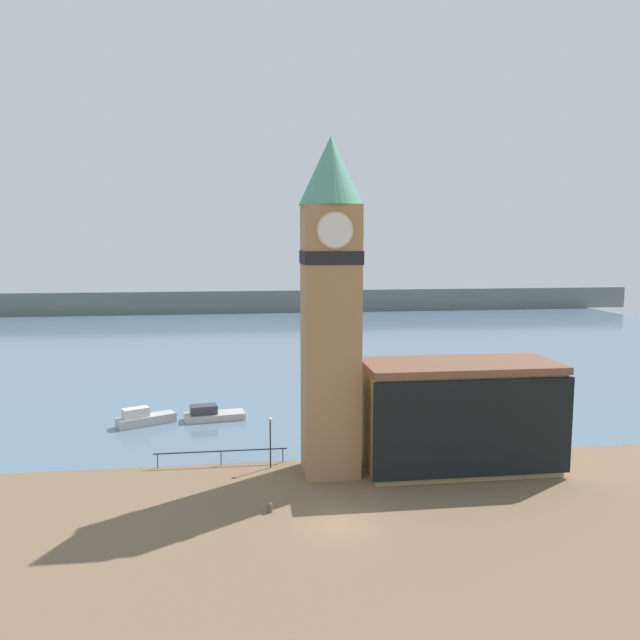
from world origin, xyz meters
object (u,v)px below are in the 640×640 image
boat_near (212,414)px  mooring_bollard_near (270,507)px  lamp_post (270,432)px  clock_tower (331,299)px  boat_far (144,418)px  pier_building (460,416)px

boat_near → mooring_bollard_near: (4.25, -20.43, -0.18)m
lamp_post → mooring_bollard_near: bearing=-93.5°
clock_tower → boat_far: (-14.81, 13.43, -11.71)m
boat_near → clock_tower: bearing=-66.8°
boat_near → lamp_post: bearing=-78.7°
boat_far → lamp_post: size_ratio=1.40×
clock_tower → lamp_post: 10.62m
pier_building → clock_tower: bearing=176.3°
pier_building → mooring_bollard_near: bearing=-158.1°
clock_tower → boat_near: size_ratio=4.11×
pier_building → lamp_post: 13.64m
pier_building → boat_near: pier_building is taller
pier_building → boat_far: bearing=149.8°
lamp_post → pier_building: bearing=-8.1°
boat_far → boat_near: bearing=-18.8°
lamp_post → boat_near: bearing=110.0°
clock_tower → lamp_post: clock_tower is taller
pier_building → boat_near: (-18.15, 14.84, -3.39)m
clock_tower → boat_far: size_ratio=4.43×
pier_building → lamp_post: bearing=171.9°
clock_tower → pier_building: 12.54m
clock_tower → mooring_bollard_near: clock_tower is taller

